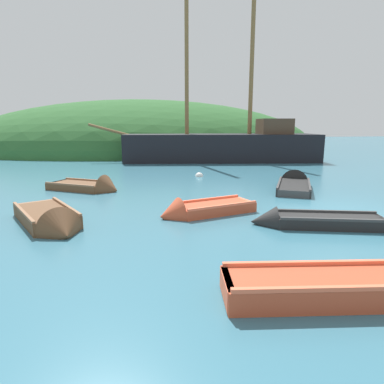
{
  "coord_description": "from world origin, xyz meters",
  "views": [
    {
      "loc": [
        -5.94,
        -8.86,
        2.66
      ],
      "look_at": [
        -4.15,
        2.65,
        0.26
      ],
      "focal_mm": 30.63,
      "sensor_mm": 36.0,
      "label": 1
    }
  ],
  "objects_px": {
    "sailing_ship": "(223,150)",
    "rowboat_outer_right": "(308,223)",
    "rowboat_outer_left": "(200,211)",
    "rowboat_far": "(92,188)",
    "rowboat_portside": "(358,290)",
    "rowboat_near_dock": "(51,222)",
    "buoy_white": "(199,176)",
    "rowboat_center": "(294,186)"
  },
  "relations": [
    {
      "from": "sailing_ship",
      "to": "rowboat_outer_right",
      "type": "relative_size",
      "value": 4.72
    },
    {
      "from": "rowboat_outer_left",
      "to": "rowboat_far",
      "type": "distance_m",
      "value": 5.76
    },
    {
      "from": "sailing_ship",
      "to": "rowboat_portside",
      "type": "relative_size",
      "value": 4.22
    },
    {
      "from": "rowboat_portside",
      "to": "rowboat_far",
      "type": "bearing_deg",
      "value": 125.85
    },
    {
      "from": "rowboat_near_dock",
      "to": "rowboat_far",
      "type": "height_order",
      "value": "rowboat_near_dock"
    },
    {
      "from": "buoy_white",
      "to": "rowboat_outer_left",
      "type": "bearing_deg",
      "value": -99.9
    },
    {
      "from": "rowboat_near_dock",
      "to": "buoy_white",
      "type": "height_order",
      "value": "rowboat_near_dock"
    },
    {
      "from": "rowboat_outer_left",
      "to": "rowboat_outer_right",
      "type": "bearing_deg",
      "value": 131.58
    },
    {
      "from": "rowboat_far",
      "to": "sailing_ship",
      "type": "bearing_deg",
      "value": 80.91
    },
    {
      "from": "rowboat_outer_right",
      "to": "rowboat_center",
      "type": "relative_size",
      "value": 0.92
    },
    {
      "from": "sailing_ship",
      "to": "rowboat_outer_left",
      "type": "height_order",
      "value": "sailing_ship"
    },
    {
      "from": "rowboat_portside",
      "to": "rowboat_center",
      "type": "relative_size",
      "value": 1.03
    },
    {
      "from": "rowboat_outer_right",
      "to": "rowboat_outer_left",
      "type": "relative_size",
      "value": 1.12
    },
    {
      "from": "rowboat_outer_right",
      "to": "rowboat_center",
      "type": "distance_m",
      "value": 5.63
    },
    {
      "from": "sailing_ship",
      "to": "rowboat_near_dock",
      "type": "xyz_separation_m",
      "value": [
        -8.43,
        -14.98,
        -0.66
      ]
    },
    {
      "from": "sailing_ship",
      "to": "rowboat_near_dock",
      "type": "distance_m",
      "value": 17.2
    },
    {
      "from": "rowboat_outer_right",
      "to": "buoy_white",
      "type": "height_order",
      "value": "rowboat_outer_right"
    },
    {
      "from": "rowboat_outer_right",
      "to": "rowboat_outer_left",
      "type": "height_order",
      "value": "rowboat_outer_left"
    },
    {
      "from": "rowboat_outer_right",
      "to": "rowboat_far",
      "type": "relative_size",
      "value": 1.08
    },
    {
      "from": "rowboat_center",
      "to": "buoy_white",
      "type": "height_order",
      "value": "rowboat_center"
    },
    {
      "from": "sailing_ship",
      "to": "rowboat_portside",
      "type": "distance_m",
      "value": 19.77
    },
    {
      "from": "rowboat_near_dock",
      "to": "rowboat_far",
      "type": "distance_m",
      "value": 4.94
    },
    {
      "from": "rowboat_outer_right",
      "to": "rowboat_far",
      "type": "height_order",
      "value": "rowboat_far"
    },
    {
      "from": "rowboat_outer_right",
      "to": "buoy_white",
      "type": "xyz_separation_m",
      "value": [
        -1.4,
        8.84,
        -0.08
      ]
    },
    {
      "from": "rowboat_near_dock",
      "to": "rowboat_far",
      "type": "bearing_deg",
      "value": 147.46
    },
    {
      "from": "sailing_ship",
      "to": "rowboat_center",
      "type": "height_order",
      "value": "sailing_ship"
    },
    {
      "from": "rowboat_far",
      "to": "rowboat_center",
      "type": "bearing_deg",
      "value": 24.97
    },
    {
      "from": "rowboat_portside",
      "to": "rowboat_center",
      "type": "bearing_deg",
      "value": 76.52
    },
    {
      "from": "sailing_ship",
      "to": "buoy_white",
      "type": "bearing_deg",
      "value": 74.03
    },
    {
      "from": "sailing_ship",
      "to": "rowboat_outer_left",
      "type": "distance_m",
      "value": 15.05
    },
    {
      "from": "rowboat_outer_right",
      "to": "rowboat_portside",
      "type": "xyz_separation_m",
      "value": [
        -1.09,
        -3.59,
        0.05
      ]
    },
    {
      "from": "rowboat_outer_right",
      "to": "rowboat_portside",
      "type": "height_order",
      "value": "rowboat_portside"
    },
    {
      "from": "rowboat_portside",
      "to": "rowboat_near_dock",
      "type": "distance_m",
      "value": 7.32
    },
    {
      "from": "rowboat_far",
      "to": "rowboat_near_dock",
      "type": "bearing_deg",
      "value": -64.38
    },
    {
      "from": "sailing_ship",
      "to": "buoy_white",
      "type": "height_order",
      "value": "sailing_ship"
    },
    {
      "from": "rowboat_center",
      "to": "rowboat_outer_left",
      "type": "bearing_deg",
      "value": 153.88
    },
    {
      "from": "rowboat_center",
      "to": "rowboat_far",
      "type": "height_order",
      "value": "rowboat_far"
    },
    {
      "from": "rowboat_near_dock",
      "to": "rowboat_center",
      "type": "bearing_deg",
      "value": 86.88
    },
    {
      "from": "rowboat_outer_left",
      "to": "rowboat_near_dock",
      "type": "relative_size",
      "value": 0.94
    },
    {
      "from": "rowboat_near_dock",
      "to": "buoy_white",
      "type": "xyz_separation_m",
      "value": [
        5.39,
        7.83,
        -0.12
      ]
    },
    {
      "from": "rowboat_portside",
      "to": "buoy_white",
      "type": "distance_m",
      "value": 12.43
    },
    {
      "from": "rowboat_portside",
      "to": "rowboat_outer_left",
      "type": "height_order",
      "value": "rowboat_outer_left"
    }
  ]
}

